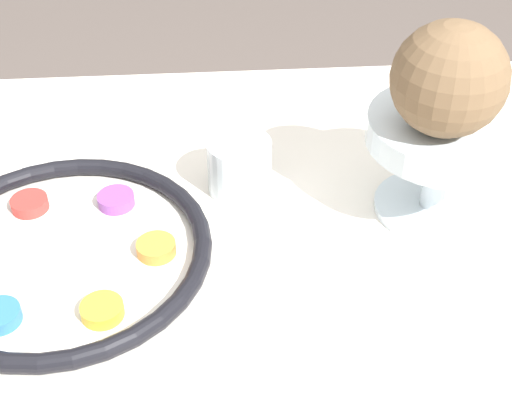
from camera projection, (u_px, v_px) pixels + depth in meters
The scene contains 7 objects.
seder_plate at pixel (63, 254), 0.76m from camera, with size 0.32×0.32×0.03m.
fruit_stand at pixel (443, 144), 0.78m from camera, with size 0.17×0.17×0.13m.
orange_fruit at pixel (455, 90), 0.73m from camera, with size 0.08×0.08×0.08m.
coconut at pixel (449, 79), 0.71m from camera, with size 0.12×0.12×0.12m.
cup_far at pixel (239, 166), 0.85m from camera, with size 0.08×0.08×0.07m.
fork_left at pixel (44, 127), 0.97m from camera, with size 0.02×0.20×0.01m.
fork_right at pixel (67, 126), 0.97m from camera, with size 0.02×0.20×0.01m.
Camera 1 is at (-0.07, -0.47, 1.29)m, focal length 50.00 mm.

